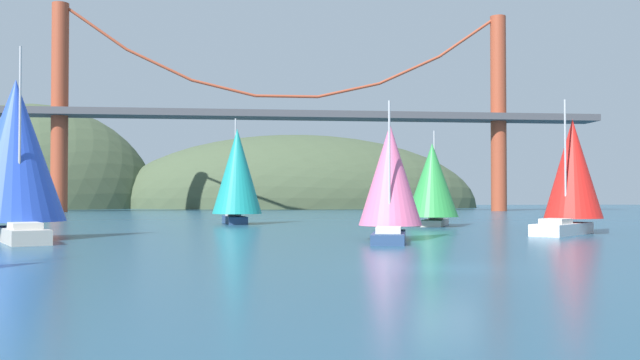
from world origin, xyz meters
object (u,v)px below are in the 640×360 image
(sailboat_blue_spinnaker, at_px, (15,154))
(sailboat_red_spinnaker, at_px, (572,174))
(sailboat_pink_spinnaker, at_px, (390,179))
(sailboat_green_sail, at_px, (432,182))
(sailboat_teal_sail, at_px, (237,174))

(sailboat_blue_spinnaker, bearing_deg, sailboat_red_spinnaker, 4.41)
(sailboat_pink_spinnaker, distance_m, sailboat_red_spinnaker, 15.68)
(sailboat_blue_spinnaker, height_order, sailboat_red_spinnaker, sailboat_blue_spinnaker)
(sailboat_blue_spinnaker, xyz_separation_m, sailboat_pink_spinnaker, (23.11, -2.73, -1.59))
(sailboat_pink_spinnaker, distance_m, sailboat_green_sail, 19.52)
(sailboat_teal_sail, xyz_separation_m, sailboat_red_spinnaker, (24.26, -19.36, -0.57))
(sailboat_blue_spinnaker, bearing_deg, sailboat_teal_sail, 58.83)
(sailboat_pink_spinnaker, xyz_separation_m, sailboat_teal_sail, (-9.64, 25.00, 1.11))
(sailboat_teal_sail, height_order, sailboat_green_sail, sailboat_teal_sail)
(sailboat_pink_spinnaker, height_order, sailboat_red_spinnaker, sailboat_red_spinnaker)
(sailboat_teal_sail, bearing_deg, sailboat_red_spinnaker, -38.59)
(sailboat_red_spinnaker, relative_size, sailboat_green_sail, 1.10)
(sailboat_blue_spinnaker, relative_size, sailboat_teal_sail, 1.13)
(sailboat_pink_spinnaker, bearing_deg, sailboat_green_sail, 66.72)
(sailboat_green_sail, bearing_deg, sailboat_red_spinnaker, -60.65)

